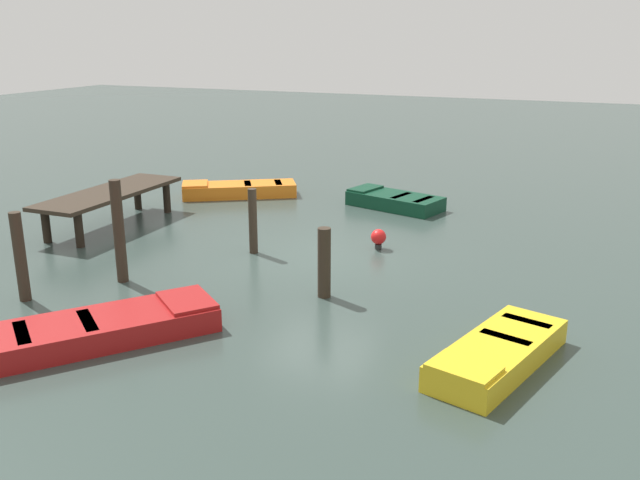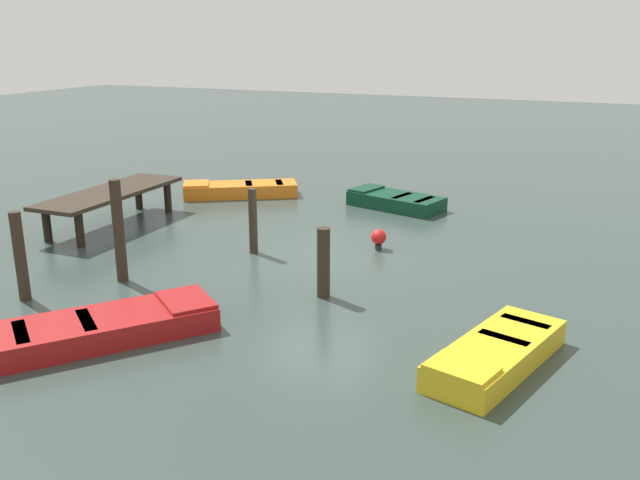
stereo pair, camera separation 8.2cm
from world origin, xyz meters
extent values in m
plane|color=#33423D|center=(0.00, 0.00, 0.00)|extent=(80.00, 80.00, 0.00)
cube|color=#33281E|center=(0.08, 5.97, 0.90)|extent=(4.44, 1.46, 0.10)
cylinder|color=black|center=(1.85, 6.48, 0.42)|extent=(0.20, 0.20, 0.85)
cylinder|color=black|center=(1.86, 5.48, 0.42)|extent=(0.20, 0.20, 0.85)
cylinder|color=black|center=(-1.70, 6.46, 0.42)|extent=(0.20, 0.20, 0.85)
cylinder|color=black|center=(-1.69, 5.46, 0.42)|extent=(0.20, 0.20, 0.85)
cube|color=#0C3823|center=(4.86, -0.30, 0.20)|extent=(1.90, 2.93, 0.40)
cube|color=maroon|center=(4.86, -0.30, 0.34)|extent=(1.53, 2.46, 0.04)
cube|color=#0C3823|center=(5.15, 0.72, 0.43)|extent=(1.21, 0.87, 0.06)
cube|color=maroon|center=(4.81, -0.49, 0.38)|extent=(0.96, 0.45, 0.04)
cube|color=maroon|center=(4.60, -1.21, 0.38)|extent=(0.96, 0.45, 0.04)
cube|color=orange|center=(4.40, 4.58, 0.20)|extent=(2.72, 3.50, 0.40)
cube|color=black|center=(4.40, 4.58, 0.34)|extent=(2.25, 2.94, 0.04)
cube|color=orange|center=(3.69, 5.73, 0.43)|extent=(1.22, 1.15, 0.06)
cube|color=black|center=(4.53, 4.36, 0.38)|extent=(0.82, 0.61, 0.04)
cube|color=black|center=(5.03, 3.55, 0.38)|extent=(0.82, 0.61, 0.04)
cube|color=maroon|center=(-5.54, 1.52, 0.20)|extent=(3.61, 3.24, 0.40)
cube|color=black|center=(-5.54, 1.52, 0.34)|extent=(3.01, 2.69, 0.04)
cube|color=maroon|center=(-4.44, 0.63, 0.43)|extent=(1.33, 1.38, 0.06)
cube|color=black|center=(-5.75, 1.68, 0.38)|extent=(0.77, 0.89, 0.04)
cube|color=black|center=(-6.52, 2.31, 0.38)|extent=(0.77, 0.89, 0.04)
cube|color=gold|center=(-3.96, -4.63, 0.20)|extent=(3.10, 1.81, 0.40)
cube|color=#4C3319|center=(-3.96, -4.63, 0.34)|extent=(2.61, 1.47, 0.04)
cube|color=gold|center=(-5.05, -4.32, 0.43)|extent=(0.88, 1.07, 0.06)
cube|color=#42301E|center=(-3.75, -4.69, 0.38)|extent=(0.42, 0.83, 0.04)
cube|color=#42301E|center=(-2.97, -4.92, 0.38)|extent=(0.42, 0.83, 0.04)
cylinder|color=#33281E|center=(-2.35, -1.08, 0.69)|extent=(0.25, 0.25, 1.37)
cylinder|color=#33281E|center=(-3.18, 3.04, 1.06)|extent=(0.23, 0.23, 2.11)
cylinder|color=#33281E|center=(-0.47, 1.47, 0.76)|extent=(0.20, 0.20, 1.51)
cylinder|color=#33281E|center=(-4.74, 4.08, 0.86)|extent=(0.22, 0.22, 1.73)
cylinder|color=#262626|center=(0.92, -1.10, 0.06)|extent=(0.16, 0.16, 0.12)
sphere|color=red|center=(0.92, -1.10, 0.30)|extent=(0.36, 0.36, 0.36)
camera|label=1|loc=(-13.73, -5.82, 4.90)|focal=38.43mm
camera|label=2|loc=(-13.69, -5.90, 4.90)|focal=38.43mm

